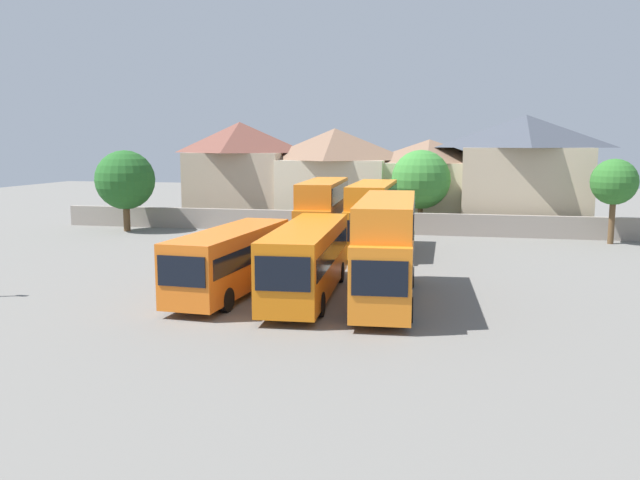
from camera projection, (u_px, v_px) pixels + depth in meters
ground at (361, 243)px, 49.86m from camera, size 140.00×140.00×0.00m
depot_boundary_wall at (372, 223)px, 55.25m from camera, size 56.00×0.50×1.80m
bus_1 at (231, 258)px, 32.70m from camera, size 3.18×10.63×3.27m
bus_2 at (308, 257)px, 32.23m from camera, size 3.31×12.06×3.52m
bus_3 at (387, 244)px, 31.08m from camera, size 3.23×11.39×4.95m
bus_4 at (323, 212)px, 45.99m from camera, size 3.12×10.68×4.94m
bus_5 at (372, 214)px, 45.21m from camera, size 2.82×10.33×4.81m
house_terrace_left at (240, 171)px, 63.97m from camera, size 9.65×7.75×9.55m
house_terrace_centre at (335, 175)px, 61.83m from camera, size 10.24×7.91×8.89m
house_terrace_right at (429, 182)px, 60.30m from camera, size 8.76×6.31×7.87m
house_terrace_far_right at (524, 171)px, 57.25m from camera, size 11.01×8.38×9.96m
tree_left_of_lot at (421, 180)px, 56.35m from camera, size 5.05×5.05×6.97m
tree_behind_wall at (125, 180)px, 56.17m from camera, size 5.05×5.05×6.94m
tree_right_of_lot at (614, 182)px, 48.95m from camera, size 3.43×3.43×6.39m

